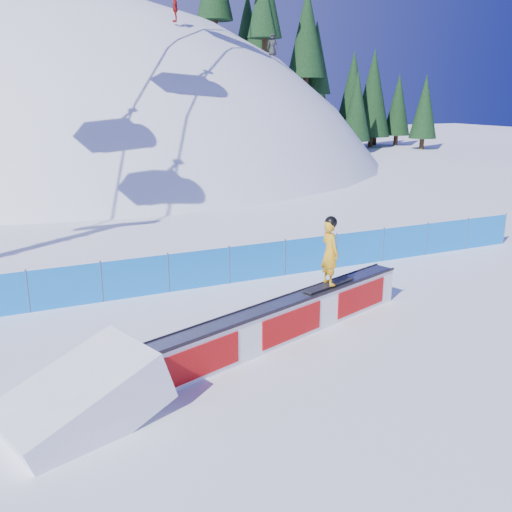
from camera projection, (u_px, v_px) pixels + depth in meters
name	position (u px, v px, depth m)	size (l,w,h in m)	color
ground	(331.00, 328.00, 14.77)	(160.00, 160.00, 0.00)	white
snow_hill	(97.00, 344.00, 56.34)	(64.00, 64.00, 64.00)	white
treeline	(327.00, 56.00, 57.03)	(26.18, 12.97, 22.11)	#312013
safety_fence	(258.00, 262.00, 18.53)	(22.05, 0.05, 1.30)	blue
rail_box	(284.00, 321.00, 13.97)	(8.29, 3.30, 1.03)	white
snow_ramp	(85.00, 422.00, 10.56)	(2.77, 1.84, 1.04)	white
snowboarder	(330.00, 252.00, 14.69)	(1.78, 0.87, 1.85)	black
distant_skiers	(101.00, 6.00, 39.34)	(21.99, 9.08, 6.28)	black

